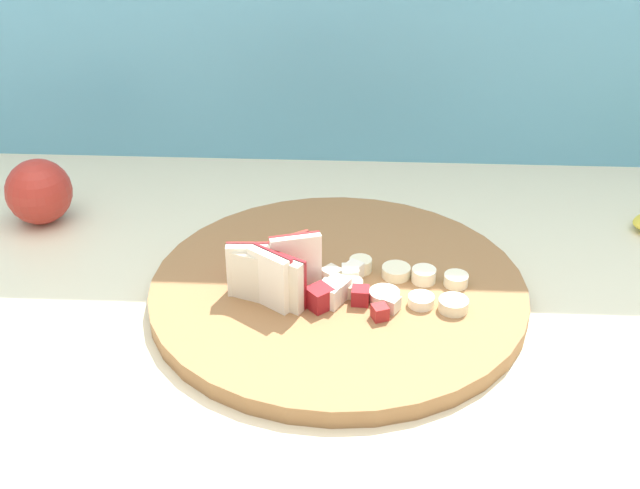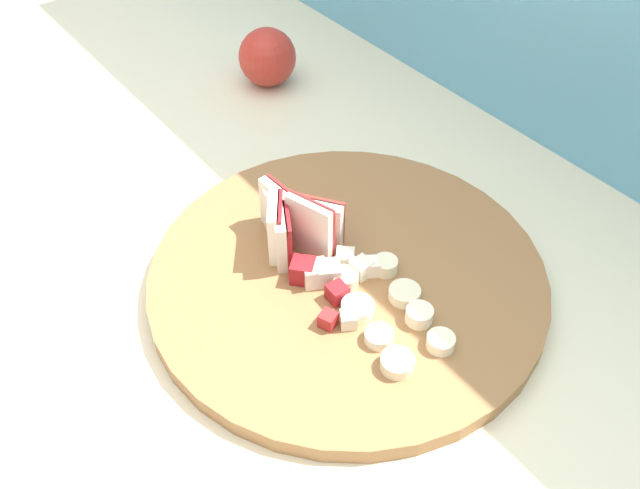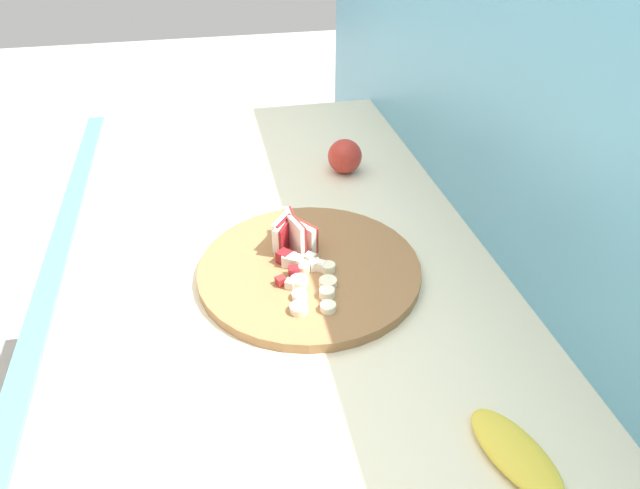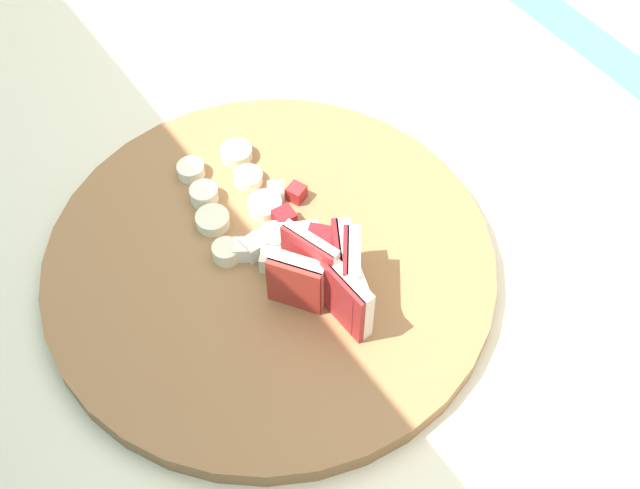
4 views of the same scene
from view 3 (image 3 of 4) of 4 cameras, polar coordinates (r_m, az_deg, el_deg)
tiled_countertop at (r=1.29m, az=-3.66°, el=-19.47°), size 1.53×0.77×0.92m
tile_backsplash at (r=1.17m, az=16.05°, el=-6.97°), size 2.40×0.04×1.50m
cutting_board at (r=0.96m, az=-1.07°, el=-2.52°), size 0.37×0.37×0.02m
apple_wedge_fan at (r=0.98m, az=-2.98°, el=1.11°), size 0.09×0.08×0.06m
apple_dice_pile at (r=0.94m, az=-2.42°, el=-1.95°), size 0.09×0.09×0.02m
banana_slice_rows at (r=0.90m, az=-0.66°, el=-4.30°), size 0.13×0.09×0.01m
banana_peel at (r=0.75m, az=19.07°, el=-19.21°), size 0.15×0.10×0.02m
whole_apple at (r=1.26m, az=2.51°, el=8.86°), size 0.08×0.08×0.08m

